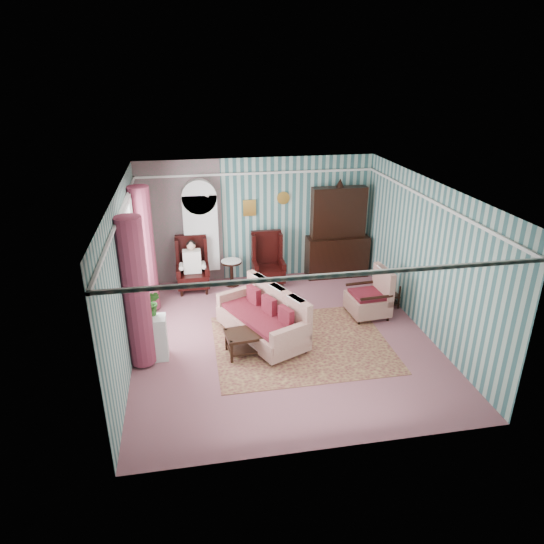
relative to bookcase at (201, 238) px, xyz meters
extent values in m
plane|color=#854D53|center=(1.35, -2.84, -1.12)|extent=(6.00, 6.00, 0.00)
cube|color=#335D5D|center=(1.35, 0.16, 0.33)|extent=(5.50, 0.02, 2.90)
cube|color=#335D5D|center=(1.35, -5.84, 0.33)|extent=(5.50, 0.02, 2.90)
cube|color=#335D5D|center=(-1.40, -2.84, 0.33)|extent=(0.02, 6.00, 2.90)
cube|color=#335D5D|center=(4.10, -2.84, 0.33)|extent=(0.02, 6.00, 2.90)
cube|color=silver|center=(1.35, -2.84, 1.78)|extent=(5.50, 6.00, 0.02)
cube|color=#964C66|center=(-0.45, 0.15, 0.33)|extent=(1.90, 0.01, 2.90)
cube|color=silver|center=(1.35, -2.84, 1.43)|extent=(5.50, 6.00, 0.05)
cube|color=white|center=(-1.37, -2.24, 0.43)|extent=(0.04, 1.50, 1.90)
cylinder|color=maroon|center=(-1.20, -3.29, 0.23)|extent=(0.44, 0.44, 2.60)
cylinder|color=maroon|center=(-1.20, -1.19, 0.23)|extent=(0.44, 0.44, 2.60)
cube|color=#BE8632|center=(1.15, 0.13, 0.63)|extent=(0.30, 0.03, 0.38)
cube|color=white|center=(0.00, 0.00, 0.00)|extent=(0.80, 0.28, 2.24)
cube|color=black|center=(3.25, -0.12, 0.06)|extent=(1.50, 0.56, 2.36)
cube|color=black|center=(-0.25, -0.39, -0.50)|extent=(0.76, 0.80, 1.25)
cube|color=black|center=(1.50, -0.39, -0.50)|extent=(0.76, 0.80, 1.25)
cylinder|color=black|center=(0.65, -0.24, -0.82)|extent=(0.50, 0.50, 0.60)
cube|color=black|center=(3.82, -1.94, -0.85)|extent=(0.45, 0.38, 0.54)
cube|color=silver|center=(-1.05, -3.14, -0.72)|extent=(0.55, 0.35, 0.80)
cube|color=#501A23|center=(1.65, -3.14, -1.11)|extent=(3.20, 2.60, 0.01)
cube|color=#C4B198|center=(0.95, -2.81, -0.66)|extent=(1.81, 2.26, 0.92)
cube|color=#C0B195|center=(3.25, -2.29, -0.58)|extent=(0.82, 0.90, 1.08)
cube|color=black|center=(0.65, -3.29, -0.91)|extent=(0.89, 0.64, 0.43)
imported|color=#1B571E|center=(-1.08, -3.24, -0.13)|extent=(0.44, 0.41, 0.39)
imported|color=#21531A|center=(-0.97, -3.05, -0.08)|extent=(0.32, 0.29, 0.47)
imported|color=#1D4B17|center=(-1.10, -3.08, -0.13)|extent=(0.27, 0.27, 0.37)
camera|label=1|loc=(-0.27, -10.73, 3.64)|focal=32.00mm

